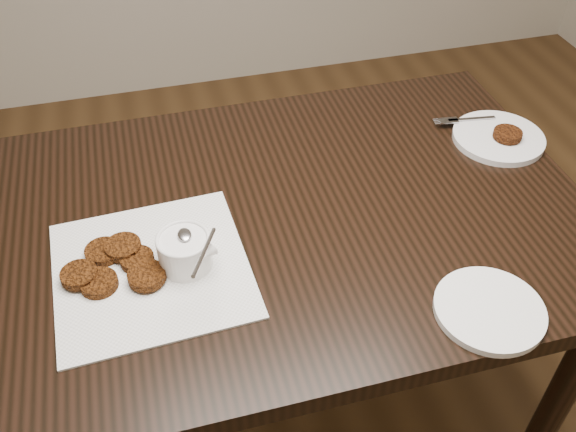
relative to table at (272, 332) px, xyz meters
The scene contains 6 objects.
table is the anchor object (origin of this frame).
napkin 0.45m from the table, 159.64° to the right, with size 0.34×0.34×0.00m, color white.
sauce_ramekin 0.49m from the table, 151.97° to the right, with size 0.13×0.13×0.13m, color white, non-canonical shape.
patty_cluster 0.49m from the table, 167.20° to the right, with size 0.22×0.22×0.02m, color #6C320E, non-canonical shape.
plate_with_patty 0.69m from the table, 11.05° to the left, with size 0.20×0.20×0.03m, color white, non-canonical shape.
plate_empty 0.59m from the table, 48.00° to the right, with size 0.18×0.18×0.01m, color white.
Camera 1 is at (-0.27, -0.71, 1.57)m, focal length 38.78 mm.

